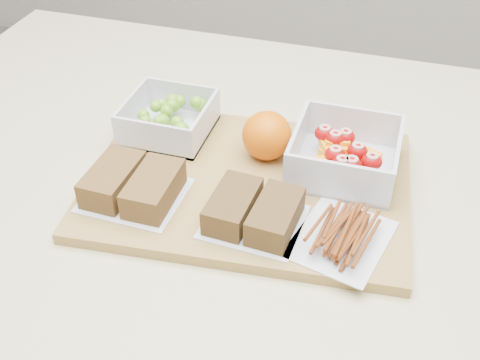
{
  "coord_description": "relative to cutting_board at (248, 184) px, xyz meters",
  "views": [
    {
      "loc": [
        0.17,
        -0.58,
        1.42
      ],
      "look_at": [
        -0.01,
        -0.0,
        0.93
      ],
      "focal_mm": 45.0,
      "sensor_mm": 36.0,
      "label": 1
    }
  ],
  "objects": [
    {
      "name": "sandwich_bag_center",
      "position": [
        0.03,
        -0.08,
        0.03
      ],
      "size": [
        0.12,
        0.11,
        0.04
      ],
      "color": "silver",
      "rests_on": "cutting_board"
    },
    {
      "name": "orange",
      "position": [
        0.01,
        0.06,
        0.04
      ],
      "size": [
        0.07,
        0.07,
        0.07
      ],
      "primitive_type": "sphere",
      "color": "#DA5E05",
      "rests_on": "cutting_board"
    },
    {
      "name": "grape_container",
      "position": [
        -0.14,
        0.08,
        0.03
      ],
      "size": [
        0.12,
        0.12,
        0.05
      ],
      "color": "silver",
      "rests_on": "cutting_board"
    },
    {
      "name": "cutting_board",
      "position": [
        0.0,
        0.0,
        0.0
      ],
      "size": [
        0.45,
        0.34,
        0.02
      ],
      "primitive_type": "cube",
      "rotation": [
        0.0,
        0.0,
        0.09
      ],
      "color": "#9D7C41",
      "rests_on": "counter"
    },
    {
      "name": "pretzel_bag",
      "position": [
        0.14,
        -0.08,
        0.02
      ],
      "size": [
        0.13,
        0.14,
        0.03
      ],
      "color": "silver",
      "rests_on": "cutting_board"
    },
    {
      "name": "fruit_container",
      "position": [
        0.12,
        0.06,
        0.03
      ],
      "size": [
        0.14,
        0.14,
        0.06
      ],
      "color": "silver",
      "rests_on": "cutting_board"
    },
    {
      "name": "sandwich_bag_left",
      "position": [
        -0.13,
        -0.07,
        0.03
      ],
      "size": [
        0.13,
        0.11,
        0.04
      ],
      "color": "silver",
      "rests_on": "cutting_board"
    }
  ]
}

